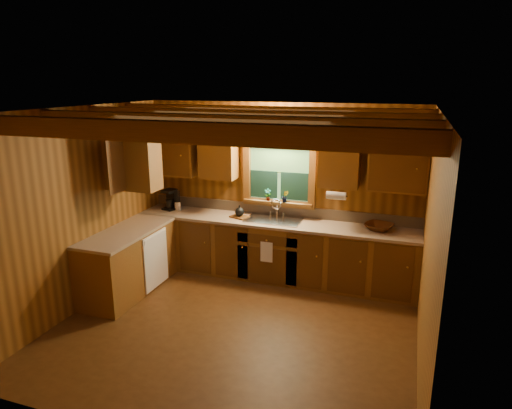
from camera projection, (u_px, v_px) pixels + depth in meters
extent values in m
plane|color=#4C2E12|center=(235.00, 328.00, 5.53)|extent=(4.20, 4.20, 0.00)
plane|color=brown|center=(232.00, 110.00, 4.85)|extent=(4.20, 4.20, 0.00)
plane|color=brown|center=(279.00, 190.00, 6.92)|extent=(4.20, 0.00, 4.20)
plane|color=brown|center=(141.00, 300.00, 3.46)|extent=(4.20, 0.00, 4.20)
plane|color=brown|center=(81.00, 210.00, 5.85)|extent=(0.00, 3.80, 3.80)
plane|color=brown|center=(429.00, 247.00, 4.53)|extent=(0.00, 3.80, 3.80)
cube|color=brown|center=(178.00, 132.00, 3.78)|extent=(4.20, 0.14, 0.18)
cube|color=brown|center=(217.00, 124.00, 4.51)|extent=(4.20, 0.14, 0.18)
cube|color=brown|center=(245.00, 118.00, 5.24)|extent=(4.20, 0.14, 0.18)
cube|color=brown|center=(266.00, 113.00, 5.97)|extent=(4.20, 0.14, 0.18)
cube|color=brown|center=(273.00, 250.00, 6.87)|extent=(4.20, 0.62, 0.86)
cube|color=brown|center=(129.00, 262.00, 6.42)|extent=(0.62, 1.60, 0.86)
cube|color=tan|center=(273.00, 222.00, 6.75)|extent=(4.20, 0.66, 0.04)
cube|color=tan|center=(127.00, 232.00, 6.30)|extent=(0.64, 1.60, 0.04)
cube|color=#9B8468|center=(279.00, 210.00, 6.99)|extent=(4.20, 0.02, 0.16)
cube|color=white|center=(156.00, 260.00, 6.50)|extent=(0.02, 0.60, 0.80)
cube|color=brown|center=(173.00, 150.00, 7.16)|extent=(0.78, 0.34, 0.78)
cube|color=brown|center=(219.00, 153.00, 6.91)|extent=(0.55, 0.34, 0.78)
cube|color=brown|center=(340.00, 160.00, 6.34)|extent=(0.55, 0.34, 0.78)
cube|color=brown|center=(399.00, 163.00, 6.09)|extent=(0.78, 0.34, 0.78)
cube|color=brown|center=(121.00, 160.00, 6.27)|extent=(0.34, 1.10, 0.78)
cube|color=brown|center=(279.00, 144.00, 6.70)|extent=(1.12, 0.08, 0.10)
cube|color=brown|center=(279.00, 203.00, 6.94)|extent=(1.12, 0.08, 0.10)
cube|color=brown|center=(247.00, 172.00, 6.98)|extent=(0.10, 0.08, 0.80)
cube|color=brown|center=(312.00, 176.00, 6.66)|extent=(0.10, 0.08, 0.80)
cube|color=#3A7430|center=(280.00, 174.00, 6.85)|extent=(0.92, 0.01, 0.80)
cube|color=#102D27|center=(264.00, 184.00, 6.95)|extent=(0.42, 0.02, 0.42)
cube|color=#102D27|center=(294.00, 186.00, 6.80)|extent=(0.42, 0.02, 0.42)
cylinder|color=black|center=(279.00, 173.00, 6.82)|extent=(0.92, 0.01, 0.01)
cube|color=brown|center=(278.00, 202.00, 6.90)|extent=(1.06, 0.14, 0.04)
cylinder|color=black|center=(280.00, 128.00, 6.64)|extent=(0.08, 0.03, 0.08)
cylinder|color=black|center=(272.00, 128.00, 6.62)|extent=(0.09, 0.17, 0.08)
cylinder|color=black|center=(285.00, 129.00, 6.56)|extent=(0.09, 0.17, 0.08)
sphere|color=#FFE0A5|center=(267.00, 134.00, 6.60)|extent=(0.13, 0.13, 0.13)
sphere|color=#FFE0A5|center=(288.00, 134.00, 6.50)|extent=(0.13, 0.13, 0.13)
cylinder|color=white|center=(336.00, 196.00, 6.28)|extent=(0.27, 0.11, 0.11)
cube|color=white|center=(266.00, 252.00, 6.55)|extent=(0.18, 0.01, 0.30)
cube|color=silver|center=(273.00, 220.00, 6.75)|extent=(0.82, 0.48, 0.02)
cube|color=#262628|center=(261.00, 223.00, 6.83)|extent=(0.34, 0.40, 0.14)
cube|color=#262628|center=(286.00, 225.00, 6.71)|extent=(0.34, 0.40, 0.14)
cylinder|color=silver|center=(277.00, 210.00, 6.89)|extent=(0.04, 0.04, 0.22)
torus|color=silver|center=(276.00, 204.00, 6.81)|extent=(0.16, 0.02, 0.16)
cube|color=black|center=(170.00, 208.00, 7.33)|extent=(0.18, 0.22, 0.03)
cube|color=black|center=(172.00, 198.00, 7.35)|extent=(0.18, 0.08, 0.30)
cube|color=black|center=(169.00, 191.00, 7.24)|extent=(0.18, 0.20, 0.04)
cylinder|color=black|center=(169.00, 204.00, 7.28)|extent=(0.11, 0.11, 0.13)
cylinder|color=silver|center=(178.00, 206.00, 7.25)|extent=(0.12, 0.12, 0.15)
cylinder|color=black|center=(176.00, 197.00, 7.21)|extent=(0.03, 0.04, 0.21)
cylinder|color=black|center=(177.00, 197.00, 7.21)|extent=(0.01, 0.01, 0.21)
cylinder|color=black|center=(179.00, 197.00, 7.22)|extent=(0.03, 0.04, 0.21)
cylinder|color=black|center=(179.00, 197.00, 7.22)|extent=(0.04, 0.06, 0.21)
cube|color=#512F11|center=(240.00, 217.00, 6.89)|extent=(0.31, 0.27, 0.02)
sphere|color=black|center=(240.00, 212.00, 6.87)|extent=(0.13, 0.13, 0.13)
cylinder|color=black|center=(239.00, 206.00, 6.84)|extent=(0.02, 0.02, 0.04)
imported|color=#48230C|center=(379.00, 227.00, 6.30)|extent=(0.48, 0.48, 0.09)
imported|color=#512F11|center=(268.00, 195.00, 6.90)|extent=(0.12, 0.10, 0.19)
imported|color=#512F11|center=(285.00, 196.00, 6.80)|extent=(0.12, 0.10, 0.18)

